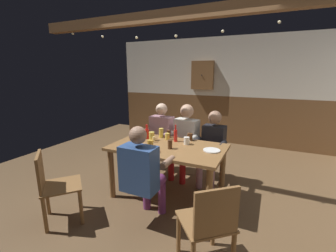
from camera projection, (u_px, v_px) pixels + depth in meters
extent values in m
plane|color=brown|center=(168.00, 194.00, 3.36)|extent=(7.08, 7.08, 0.00)
cube|color=beige|center=(219.00, 67.00, 5.57)|extent=(5.41, 0.12, 1.42)
cube|color=brown|center=(217.00, 119.00, 5.87)|extent=(5.41, 0.12, 1.19)
cube|color=brown|center=(178.00, 15.00, 3.04)|extent=(4.87, 0.14, 0.16)
cube|color=brown|center=(168.00, 147.00, 3.18)|extent=(1.58, 0.92, 0.04)
cylinder|color=brown|center=(112.00, 174.00, 3.23)|extent=(0.08, 0.08, 0.72)
cylinder|color=brown|center=(209.00, 196.00, 2.64)|extent=(0.08, 0.08, 0.72)
cylinder|color=brown|center=(140.00, 156.00, 3.90)|extent=(0.08, 0.08, 0.72)
cylinder|color=brown|center=(222.00, 171.00, 3.31)|extent=(0.08, 0.08, 0.72)
cube|color=#B78493|center=(162.00, 132.00, 4.05)|extent=(0.41, 0.25, 0.55)
sphere|color=beige|center=(162.00, 109.00, 3.95)|extent=(0.20, 0.20, 0.20)
cylinder|color=#33724C|center=(163.00, 149.00, 3.92)|extent=(0.16, 0.44, 0.13)
cylinder|color=#33724C|center=(152.00, 147.00, 4.02)|extent=(0.16, 0.44, 0.13)
cylinder|color=#33724C|center=(156.00, 167.00, 3.80)|extent=(0.10, 0.10, 0.42)
cylinder|color=#33724C|center=(146.00, 165.00, 3.90)|extent=(0.10, 0.10, 0.42)
cylinder|color=#B78493|center=(166.00, 135.00, 3.72)|extent=(0.10, 0.28, 0.08)
cylinder|color=beige|center=(143.00, 132.00, 3.94)|extent=(0.10, 0.28, 0.08)
cube|color=silver|center=(187.00, 135.00, 3.85)|extent=(0.42, 0.27, 0.54)
sphere|color=tan|center=(187.00, 111.00, 3.76)|extent=(0.23, 0.23, 0.23)
cylinder|color=#AD1919|center=(188.00, 152.00, 3.74)|extent=(0.18, 0.39, 0.13)
cylinder|color=#AD1919|center=(177.00, 150.00, 3.86)|extent=(0.18, 0.39, 0.13)
cylinder|color=#AD1919|center=(182.00, 171.00, 3.65)|extent=(0.10, 0.10, 0.42)
cylinder|color=#AD1919|center=(171.00, 168.00, 3.77)|extent=(0.10, 0.10, 0.42)
cylinder|color=silver|center=(192.00, 139.00, 3.52)|extent=(0.12, 0.29, 0.08)
cylinder|color=silver|center=(167.00, 135.00, 3.77)|extent=(0.12, 0.29, 0.08)
cube|color=black|center=(214.00, 140.00, 3.67)|extent=(0.37, 0.25, 0.48)
sphere|color=#9E755B|center=(215.00, 117.00, 3.58)|extent=(0.21, 0.21, 0.21)
cylinder|color=#B78493|center=(216.00, 157.00, 3.54)|extent=(0.16, 0.43, 0.13)
cylinder|color=#B78493|center=(204.00, 155.00, 3.63)|extent=(0.16, 0.43, 0.13)
cylinder|color=#B78493|center=(211.00, 178.00, 3.42)|extent=(0.10, 0.10, 0.42)
cylinder|color=#B78493|center=(199.00, 175.00, 3.51)|extent=(0.10, 0.10, 0.42)
cylinder|color=black|center=(222.00, 145.00, 3.35)|extent=(0.10, 0.28, 0.08)
cylinder|color=black|center=(196.00, 141.00, 3.54)|extent=(0.10, 0.28, 0.08)
cube|color=#2D4C84|center=(139.00, 169.00, 2.51)|extent=(0.41, 0.23, 0.53)
sphere|color=#9E755B|center=(138.00, 135.00, 2.42)|extent=(0.20, 0.20, 0.20)
cylinder|color=#6B2D66|center=(138.00, 182.00, 2.74)|extent=(0.13, 0.40, 0.13)
cylinder|color=#6B2D66|center=(154.00, 185.00, 2.65)|extent=(0.13, 0.40, 0.13)
cylinder|color=#6B2D66|center=(147.00, 194.00, 2.98)|extent=(0.10, 0.10, 0.42)
cylinder|color=#6B2D66|center=(162.00, 198.00, 2.88)|extent=(0.10, 0.10, 0.42)
cylinder|color=#9E755B|center=(134.00, 156.00, 2.83)|extent=(0.08, 0.28, 0.08)
cylinder|color=#9E755B|center=(168.00, 162.00, 2.63)|extent=(0.08, 0.28, 0.08)
cube|color=brown|center=(205.00, 221.00, 2.06)|extent=(0.62, 0.62, 0.02)
cube|color=brown|center=(217.00, 213.00, 1.82)|extent=(0.32, 0.28, 0.42)
cylinder|color=brown|center=(179.00, 233.00, 2.24)|extent=(0.04, 0.04, 0.44)
cylinder|color=brown|center=(213.00, 226.00, 2.34)|extent=(0.04, 0.04, 0.44)
cube|color=brown|center=(62.00, 186.00, 2.70)|extent=(0.62, 0.62, 0.02)
cube|color=brown|center=(40.00, 172.00, 2.57)|extent=(0.32, 0.28, 0.42)
cylinder|color=brown|center=(79.00, 192.00, 3.00)|extent=(0.04, 0.04, 0.44)
cylinder|color=brown|center=(81.00, 207.00, 2.66)|extent=(0.04, 0.04, 0.44)
cylinder|color=brown|center=(47.00, 198.00, 2.85)|extent=(0.04, 0.04, 0.44)
cylinder|color=brown|center=(45.00, 215.00, 2.51)|extent=(0.04, 0.04, 0.44)
cylinder|color=#F9E08C|center=(154.00, 139.00, 3.34)|extent=(0.04, 0.04, 0.08)
cylinder|color=white|center=(212.00, 150.00, 2.98)|extent=(0.22, 0.22, 0.01)
cylinder|color=red|center=(147.00, 134.00, 3.52)|extent=(0.07, 0.07, 0.15)
cylinder|color=red|center=(147.00, 127.00, 3.49)|extent=(0.04, 0.04, 0.07)
cylinder|color=red|center=(176.00, 136.00, 3.37)|extent=(0.05, 0.05, 0.18)
cylinder|color=red|center=(176.00, 127.00, 3.34)|extent=(0.03, 0.03, 0.08)
cylinder|color=#4C2D19|center=(170.00, 144.00, 3.05)|extent=(0.06, 0.06, 0.12)
cylinder|color=#E5C64C|center=(152.00, 136.00, 3.43)|extent=(0.08, 0.08, 0.13)
cylinder|color=#4C2D19|center=(169.00, 134.00, 3.57)|extent=(0.07, 0.07, 0.12)
cylinder|color=#E5C64C|center=(161.00, 133.00, 3.58)|extent=(0.07, 0.07, 0.15)
cylinder|color=#E5C64C|center=(167.00, 136.00, 3.47)|extent=(0.07, 0.07, 0.10)
cylinder|color=white|center=(187.00, 141.00, 3.24)|extent=(0.08, 0.08, 0.11)
cylinder|color=gold|center=(150.00, 146.00, 2.93)|extent=(0.08, 0.08, 0.16)
cylinder|color=#4C2D19|center=(190.00, 137.00, 3.42)|extent=(0.08, 0.08, 0.11)
cube|color=brown|center=(202.00, 75.00, 5.66)|extent=(0.56, 0.12, 0.70)
sphere|color=black|center=(202.00, 75.00, 5.59)|extent=(0.03, 0.03, 0.03)
sphere|color=#F9EAB2|center=(73.00, 34.00, 3.80)|extent=(0.04, 0.04, 0.04)
sphere|color=#F9EAB2|center=(103.00, 37.00, 3.56)|extent=(0.04, 0.04, 0.04)
sphere|color=#F9EAB2|center=(137.00, 38.00, 3.32)|extent=(0.04, 0.04, 0.04)
sphere|color=#F9EAB2|center=(176.00, 36.00, 3.06)|extent=(0.04, 0.04, 0.04)
sphere|color=#F9EAB2|center=(223.00, 31.00, 2.80)|extent=(0.04, 0.04, 0.04)
sphere|color=#F9EAB2|center=(279.00, 22.00, 2.53)|extent=(0.04, 0.04, 0.04)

